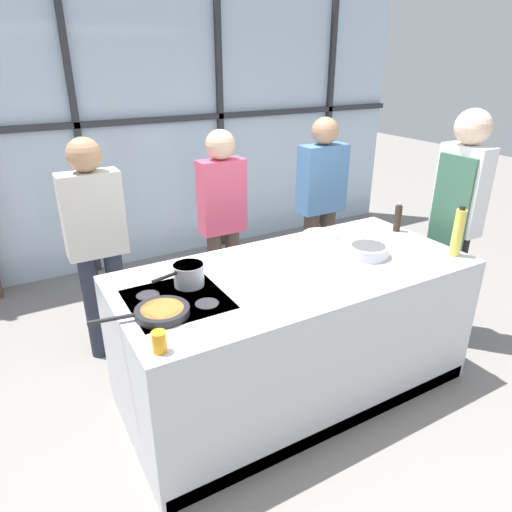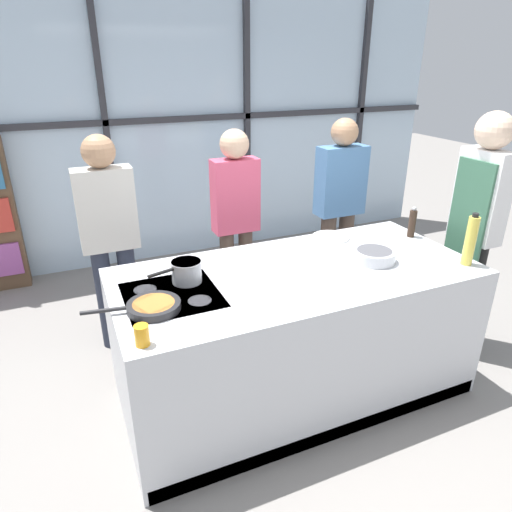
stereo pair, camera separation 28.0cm
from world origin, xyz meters
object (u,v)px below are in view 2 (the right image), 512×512
(chef, at_px, (476,217))
(spectator_center_right, at_px, (339,201))
(mixing_bowl, at_px, (374,255))
(pepper_grinder, at_px, (412,223))
(oil_bottle, at_px, (470,241))
(frying_pan, at_px, (152,306))
(juice_glass_near, at_px, (142,335))
(saucepan, at_px, (186,271))
(white_plate, at_px, (331,237))
(spectator_center_left, at_px, (236,215))
(spectator_far_left, at_px, (109,232))

(chef, height_order, spectator_center_right, chef)
(mixing_bowl, bearing_deg, pepper_grinder, 25.96)
(spectator_center_right, bearing_deg, oil_bottle, 91.58)
(chef, relative_size, frying_pan, 3.60)
(frying_pan, bearing_deg, spectator_center_right, 31.68)
(pepper_grinder, xyz_separation_m, juice_glass_near, (-2.09, -0.61, -0.05))
(spectator_center_right, distance_m, saucepan, 1.92)
(spectator_center_right, relative_size, white_plate, 6.17)
(frying_pan, height_order, pepper_grinder, pepper_grinder)
(spectator_center_left, height_order, spectator_center_right, spectator_center_right)
(spectator_center_right, distance_m, frying_pan, 2.27)
(white_plate, distance_m, oil_bottle, 0.94)
(spectator_center_left, bearing_deg, white_plate, 125.91)
(spectator_far_left, xyz_separation_m, spectator_center_right, (2.00, 0.00, -0.00))
(oil_bottle, bearing_deg, frying_pan, 173.50)
(spectator_far_left, bearing_deg, saucepan, 108.91)
(spectator_center_right, bearing_deg, frying_pan, 31.68)
(spectator_center_left, height_order, mixing_bowl, spectator_center_left)
(juice_glass_near, bearing_deg, pepper_grinder, 16.29)
(spectator_center_left, bearing_deg, frying_pan, 52.01)
(frying_pan, height_order, white_plate, frying_pan)
(chef, distance_m, oil_bottle, 0.52)
(spectator_far_left, relative_size, white_plate, 6.12)
(white_plate, bearing_deg, frying_pan, -159.93)
(saucepan, bearing_deg, mixing_bowl, -9.16)
(white_plate, relative_size, juice_glass_near, 2.65)
(frying_pan, xyz_separation_m, juice_glass_near, (-0.11, -0.30, 0.03))
(chef, height_order, spectator_center_left, chef)
(white_plate, bearing_deg, spectator_center_right, 52.76)
(spectator_center_right, height_order, mixing_bowl, spectator_center_right)
(spectator_center_left, height_order, juice_glass_near, spectator_center_left)
(chef, xyz_separation_m, spectator_center_left, (-1.44, 1.09, -0.12))
(white_plate, bearing_deg, chef, -23.81)
(saucepan, bearing_deg, oil_bottle, -15.39)
(spectator_center_right, bearing_deg, spectator_center_left, 0.00)
(spectator_center_right, height_order, white_plate, spectator_center_right)
(spectator_center_right, xyz_separation_m, white_plate, (-0.51, -0.67, -0.03))
(pepper_grinder, bearing_deg, chef, -28.36)
(saucepan, bearing_deg, spectator_center_left, 54.38)
(spectator_center_left, distance_m, white_plate, 0.83)
(white_plate, distance_m, juice_glass_near, 1.73)
(spectator_far_left, distance_m, mixing_bowl, 1.90)
(oil_bottle, xyz_separation_m, juice_glass_near, (-2.08, -0.08, -0.11))
(spectator_far_left, distance_m, white_plate, 1.63)
(chef, height_order, white_plate, chef)
(spectator_center_left, bearing_deg, spectator_far_left, 0.00)
(saucepan, bearing_deg, white_plate, 13.08)
(spectator_center_right, distance_m, oil_bottle, 1.42)
(spectator_far_left, height_order, spectator_center_right, spectator_center_right)
(chef, distance_m, spectator_center_left, 1.81)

